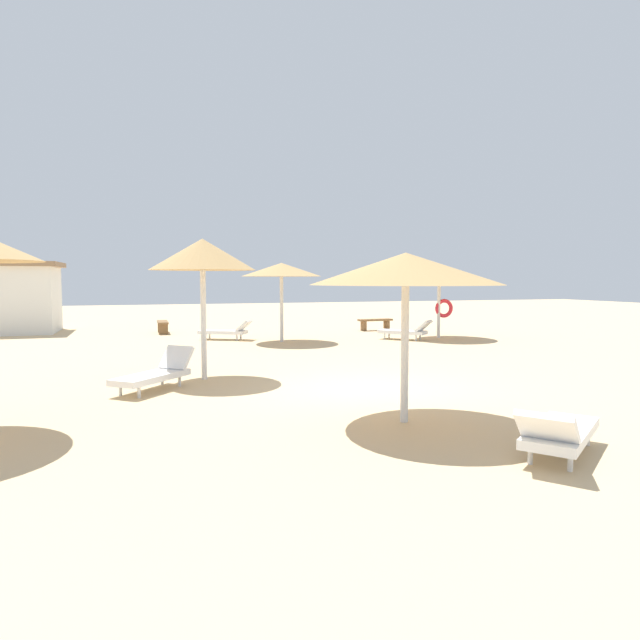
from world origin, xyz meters
TOP-DOWN VIEW (x-y plane):
  - ground_plane at (0.00, 0.00)m, footprint 80.00×80.00m
  - parasol_0 at (0.53, 8.99)m, footprint 2.79×2.79m
  - parasol_1 at (-0.32, -2.20)m, footprint 2.93×2.93m
  - parasol_2 at (-2.85, 2.44)m, footprint 2.28×2.28m
  - parasol_3 at (6.37, 8.40)m, footprint 2.89×2.89m
  - lounger_0 at (-1.20, 10.30)m, footprint 1.96×1.46m
  - lounger_1 at (0.71, -4.34)m, footprint 1.88×1.66m
  - lounger_2 at (-3.89, 1.55)m, footprint 1.70×1.82m
  - lounger_3 at (4.96, 8.27)m, footprint 1.75×1.81m
  - bench_0 at (-3.31, 13.52)m, footprint 0.40×1.50m
  - bench_1 at (5.41, 12.05)m, footprint 1.52×0.49m
  - beach_cabana at (-9.16, 15.60)m, footprint 3.81×3.45m

SIDE VIEW (x-z plane):
  - ground_plane at x=0.00m, z-range 0.00..0.00m
  - lounger_1 at x=0.71m, z-range -0.05..0.68m
  - lounger_0 at x=-1.20m, z-range -0.05..0.68m
  - lounger_3 at x=4.96m, z-range -0.05..0.69m
  - lounger_2 at x=-3.89m, z-range -0.07..0.72m
  - bench_0 at x=-3.31m, z-range 0.10..0.59m
  - bench_1 at x=5.41m, z-range 0.10..0.59m
  - beach_cabana at x=-9.16m, z-range 0.02..2.91m
  - parasol_3 at x=6.37m, z-range 1.00..3.59m
  - parasol_1 at x=-0.32m, z-range 1.04..3.63m
  - parasol_0 at x=0.53m, z-range 1.13..3.88m
  - parasol_2 at x=-2.85m, z-range 1.18..4.24m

